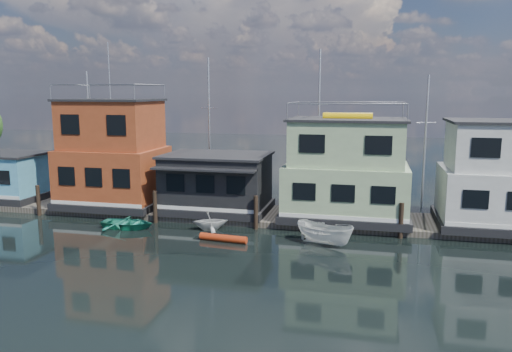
% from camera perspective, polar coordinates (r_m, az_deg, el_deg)
% --- Properties ---
extents(ground, '(160.00, 160.00, 0.00)m').
position_cam_1_polar(ground, '(25.08, -11.76, -11.09)').
color(ground, black).
rests_on(ground, ground).
extents(dock, '(48.00, 5.00, 0.40)m').
position_cam_1_polar(dock, '(35.75, -3.69, -4.28)').
color(dock, '#595147').
rests_on(dock, ground).
extents(houseboat_blue, '(6.40, 4.90, 3.66)m').
position_cam_1_polar(houseboat_blue, '(43.99, -26.78, -0.01)').
color(houseboat_blue, black).
rests_on(houseboat_blue, dock).
extents(houseboat_red, '(7.40, 5.90, 11.86)m').
position_cam_1_polar(houseboat_red, '(38.34, -16.02, 2.24)').
color(houseboat_red, black).
rests_on(houseboat_red, dock).
extents(houseboat_dark, '(7.40, 6.10, 4.06)m').
position_cam_1_polar(houseboat_dark, '(35.41, -4.51, -0.76)').
color(houseboat_dark, black).
rests_on(houseboat_dark, dock).
extents(houseboat_green, '(8.40, 5.90, 7.03)m').
position_cam_1_polar(houseboat_green, '(33.65, 10.25, 0.53)').
color(houseboat_green, black).
rests_on(houseboat_green, dock).
extents(houseboat_white, '(8.40, 5.90, 6.66)m').
position_cam_1_polar(houseboat_white, '(34.65, 26.99, -0.14)').
color(houseboat_white, black).
rests_on(houseboat_white, dock).
extents(pilings, '(42.28, 0.28, 2.20)m').
position_cam_1_polar(pilings, '(33.05, -5.66, -3.86)').
color(pilings, '#2D2116').
rests_on(pilings, ground).
extents(background_masts, '(36.40, 0.16, 12.00)m').
position_cam_1_polar(background_masts, '(39.70, 5.37, 4.92)').
color(background_masts, silver).
rests_on(background_masts, ground).
extents(dinghy_white, '(2.81, 2.64, 1.18)m').
position_cam_1_polar(dinghy_white, '(32.26, -5.27, -5.13)').
color(dinghy_white, silver).
rests_on(dinghy_white, ground).
extents(dinghy_teal, '(3.50, 2.55, 0.71)m').
position_cam_1_polar(dinghy_teal, '(33.56, -14.48, -5.23)').
color(dinghy_teal, '#258A70').
rests_on(dinghy_teal, ground).
extents(red_kayak, '(2.97, 0.74, 0.43)m').
position_cam_1_polar(red_kayak, '(29.82, -3.77, -7.09)').
color(red_kayak, '#B13112').
rests_on(red_kayak, ground).
extents(motorboat, '(3.90, 2.80, 1.42)m').
position_cam_1_polar(motorboat, '(29.18, 7.87, -6.53)').
color(motorboat, white).
rests_on(motorboat, ground).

